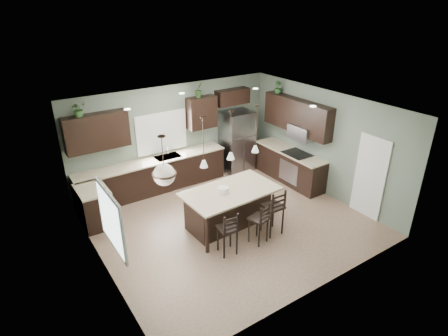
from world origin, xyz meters
TOP-DOWN VIEW (x-y plane):
  - ground at (0.00, 0.00)m, footprint 6.00×6.00m
  - pantry_door at (2.98, -1.55)m, footprint 0.04×0.82m
  - window_back at (-0.40, 2.73)m, footprint 1.35×0.02m
  - window_left at (-2.98, -0.80)m, footprint 0.02×1.10m
  - left_return_cabs at (-2.70, 1.70)m, footprint 0.60×0.90m
  - left_return_countertop at (-2.68, 1.70)m, footprint 0.66×0.96m
  - back_lower_cabs at (-0.85, 2.45)m, footprint 4.20×0.60m
  - back_countertop at (-0.85, 2.43)m, footprint 4.20×0.66m
  - sink_inset at (-0.40, 2.43)m, footprint 0.70×0.45m
  - faucet at (-0.40, 2.40)m, footprint 0.02×0.02m
  - back_upper_left at (-2.15, 2.58)m, footprint 1.55×0.34m
  - back_upper_right at (0.80, 2.58)m, footprint 0.85×0.34m
  - fridge_header at (1.85, 2.58)m, footprint 1.05×0.34m
  - right_lower_cabs at (2.70, 0.87)m, footprint 0.60×2.35m
  - right_countertop at (2.68, 0.87)m, footprint 0.66×2.35m
  - cooktop at (2.68, 0.60)m, footprint 0.58×0.75m
  - wall_oven_front at (2.40, 0.60)m, footprint 0.01×0.72m
  - right_upper_cabs at (2.83, 0.87)m, footprint 0.34×2.35m
  - microwave at (2.78, 0.60)m, footprint 0.40×0.75m
  - refrigerator at (1.88, 2.36)m, footprint 0.90×0.74m
  - kitchen_island at (-0.06, -0.11)m, footprint 2.21×1.32m
  - serving_dish at (-0.26, -0.12)m, footprint 0.24×0.24m
  - bar_stool_left at (-0.71, -0.94)m, footprint 0.42×0.42m
  - bar_stool_center at (0.07, -0.99)m, footprint 0.44×0.44m
  - bar_stool_right at (0.55, -0.89)m, footprint 0.44×0.44m
  - pendant_left at (-0.76, -0.14)m, footprint 0.17×0.17m
  - pendant_center at (-0.06, -0.11)m, footprint 0.17×0.17m
  - pendant_right at (0.64, -0.08)m, footprint 0.17×0.17m
  - chandelier at (-1.90, -0.68)m, footprint 0.44×0.44m
  - plant_back_left at (-2.49, 2.55)m, footprint 0.40×0.36m
  - plant_back_right at (0.71, 2.55)m, footprint 0.28×0.25m
  - plant_right_wall at (2.80, 1.68)m, footprint 0.22×0.22m
  - room_shell at (0.00, 0.00)m, footprint 6.00×6.00m

SIDE VIEW (x-z plane):
  - ground at x=0.00m, z-range 0.00..0.00m
  - left_return_cabs at x=-2.70m, z-range 0.00..0.90m
  - back_lower_cabs at x=-0.85m, z-range 0.00..0.90m
  - right_lower_cabs at x=2.70m, z-range 0.00..0.90m
  - wall_oven_front at x=2.40m, z-range 0.15..0.75m
  - kitchen_island at x=-0.06m, z-range 0.00..0.92m
  - bar_stool_center at x=0.07m, z-range 0.00..0.99m
  - bar_stool_left at x=-0.71m, z-range 0.00..1.01m
  - bar_stool_right at x=0.55m, z-range 0.00..1.14m
  - left_return_countertop at x=-2.68m, z-range 0.90..0.94m
  - back_countertop at x=-0.85m, z-range 0.90..0.94m
  - right_countertop at x=2.68m, z-range 0.90..0.94m
  - refrigerator at x=1.88m, z-range 0.00..1.85m
  - sink_inset at x=-0.40m, z-range 0.93..0.94m
  - cooktop at x=2.68m, z-range 0.93..0.95m
  - serving_dish at x=-0.26m, z-range 0.92..1.06m
  - pantry_door at x=2.98m, z-range 0.00..2.04m
  - faucet at x=-0.40m, z-range 0.94..1.22m
  - window_back at x=-0.40m, z-range 1.05..2.05m
  - window_left at x=-2.98m, z-range 1.05..2.05m
  - microwave at x=2.78m, z-range 1.35..1.75m
  - room_shell at x=0.00m, z-range -1.30..4.70m
  - back_upper_left at x=-2.15m, z-range 1.50..2.40m
  - back_upper_right at x=0.80m, z-range 1.50..2.40m
  - right_upper_cabs at x=2.83m, z-range 1.50..2.40m
  - fridge_header at x=1.85m, z-range 2.02..2.48m
  - pendant_left at x=-0.76m, z-range 1.70..2.80m
  - pendant_center at x=-0.06m, z-range 1.70..2.80m
  - pendant_right at x=0.64m, z-range 1.70..2.80m
  - chandelier at x=-1.90m, z-range 1.85..2.80m
  - plant_right_wall at x=2.80m, z-range 2.40..2.75m
  - plant_back_left at x=-2.49m, z-range 2.40..2.77m
  - plant_back_right at x=0.71m, z-range 2.40..2.83m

